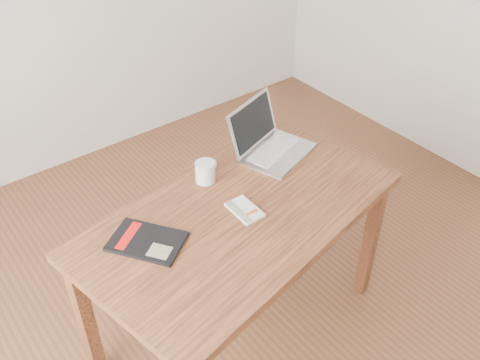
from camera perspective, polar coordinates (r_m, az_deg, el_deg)
room at (r=1.68m, az=1.74°, el=8.40°), size 4.04×4.04×2.70m
desk at (r=2.23m, az=-0.08°, el=-5.08°), size 1.44×0.99×0.75m
white_guidebook at (r=2.17m, az=0.50°, el=-3.23°), size 0.10×0.16×0.01m
black_guidebook at (r=2.07m, az=-9.91°, el=-6.46°), size 0.31×0.33×0.01m
laptop at (r=2.49m, az=3.11°, el=4.05°), size 0.40×0.38×0.23m
coffee_mug at (r=2.31m, az=-3.68°, el=0.95°), size 0.12×0.09×0.09m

